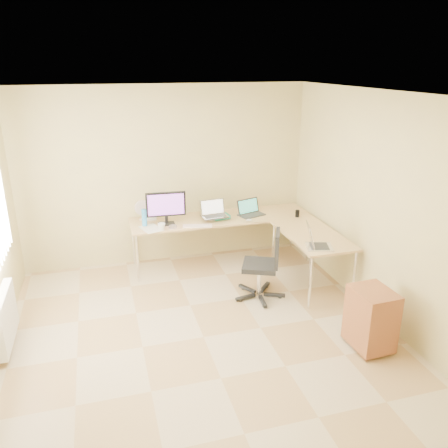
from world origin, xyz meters
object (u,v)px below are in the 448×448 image
object	(u,v)px
cabinet	(371,318)
desk_fan	(142,211)
laptop_black	(252,208)
laptop_return	(320,238)
laptop_center	(214,209)
desk_return	(311,259)
office_chair	(260,261)
water_bottle	(144,218)
keyboard	(197,226)
monitor	(166,208)
desk_main	(221,240)
mug	(162,227)

from	to	relation	value
cabinet	desk_fan	bearing A→B (deg)	124.35
laptop_black	laptop_return	xyz separation A→B (m)	(0.40, -1.39, 0.01)
laptop_center	cabinet	distance (m)	2.68
desk_return	office_chair	xyz separation A→B (m)	(-0.79, -0.14, 0.14)
desk_return	laptop_black	size ratio (longest dim) A/B	3.49
water_bottle	office_chair	bearing A→B (deg)	-39.18
laptop_center	cabinet	world-z (taller)	laptop_center
desk_return	laptop_center	world-z (taller)	laptop_center
keyboard	water_bottle	distance (m)	0.74
laptop_return	office_chair	size ratio (longest dim) A/B	0.40
water_bottle	cabinet	world-z (taller)	water_bottle
desk_return	water_bottle	size ratio (longest dim) A/B	5.33
laptop_black	laptop_return	world-z (taller)	laptop_return
monitor	laptop_return	xyz separation A→B (m)	(1.67, -1.35, -0.11)
desk_return	office_chair	distance (m)	0.82
water_bottle	laptop_return	xyz separation A→B (m)	(1.97, -1.36, 0.00)
keyboard	desk_main	bearing A→B (deg)	47.75
laptop_black	mug	bearing A→B (deg)	171.93
keyboard	desk_fan	bearing A→B (deg)	157.48
laptop_center	office_chair	bearing A→B (deg)	-78.27
laptop_center	laptop_black	size ratio (longest dim) A/B	0.98
cabinet	laptop_black	bearing A→B (deg)	98.06
office_chair	cabinet	world-z (taller)	office_chair
laptop_center	water_bottle	xyz separation A→B (m)	(-0.99, 0.03, -0.05)
keyboard	water_bottle	size ratio (longest dim) A/B	1.66
water_bottle	cabinet	size ratio (longest dim) A/B	0.38
laptop_center	desk_fan	bearing A→B (deg)	157.22
desk_fan	desk_main	bearing A→B (deg)	-22.44
laptop_black	water_bottle	world-z (taller)	water_bottle
laptop_center	cabinet	size ratio (longest dim) A/B	0.57
desk_main	keyboard	distance (m)	0.64
mug	office_chair	size ratio (longest dim) A/B	0.11
mug	water_bottle	world-z (taller)	water_bottle
keyboard	cabinet	xyz separation A→B (m)	(1.35, -2.22, -0.38)
mug	laptop_center	bearing A→B (deg)	13.26
desk_fan	monitor	bearing A→B (deg)	-55.75
keyboard	laptop_black	bearing A→B (deg)	29.21
mug	desk_fan	xyz separation A→B (m)	(-0.20, 0.50, 0.09)
laptop_center	laptop_return	distance (m)	1.65
desk_main	monitor	bearing A→B (deg)	-173.91
cabinet	water_bottle	bearing A→B (deg)	127.35
desk_fan	office_chair	bearing A→B (deg)	-58.10
monitor	water_bottle	distance (m)	0.33
laptop_black	office_chair	xyz separation A→B (m)	(-0.27, -1.10, -0.35)
keyboard	desk_fan	xyz separation A→B (m)	(-0.70, 0.50, 0.13)
keyboard	desk_fan	world-z (taller)	desk_fan
desk_return	monitor	world-z (taller)	monitor
desk_fan	office_chair	distance (m)	1.91
laptop_black	keyboard	size ratio (longest dim) A/B	0.92
laptop_center	laptop_return	size ratio (longest dim) A/B	0.98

